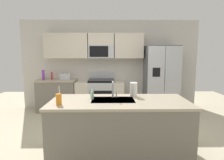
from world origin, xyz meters
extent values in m
plane|color=beige|center=(0.00, 0.00, 0.00)|extent=(9.00, 9.00, 0.00)
cube|color=beige|center=(0.00, 2.15, 1.30)|extent=(5.20, 0.10, 2.60)
cube|color=beige|center=(-1.50, 1.94, 1.85)|extent=(0.70, 0.32, 0.70)
cube|color=beige|center=(-0.89, 1.94, 1.85)|extent=(0.52, 0.32, 0.70)
cube|color=beige|center=(0.54, 1.94, 1.85)|extent=(0.82, 0.32, 0.70)
cube|color=#B7BABF|center=(-0.25, 1.94, 1.69)|extent=(0.72, 0.32, 0.38)
cube|color=black|center=(-0.31, 1.78, 1.69)|extent=(0.52, 0.01, 0.30)
cube|color=beige|center=(-0.25, 1.94, 2.04)|extent=(0.72, 0.32, 0.32)
cube|color=slate|center=(-1.52, 1.80, 0.43)|extent=(1.06, 0.60, 0.86)
cube|color=tan|center=(-1.52, 1.80, 0.88)|extent=(1.09, 0.63, 0.04)
cube|color=#B7BABF|center=(-0.25, 1.80, 0.42)|extent=(0.72, 0.60, 0.84)
cube|color=black|center=(-0.25, 1.50, 0.45)|extent=(0.60, 0.01, 0.36)
cube|color=black|center=(-0.25, 1.80, 0.87)|extent=(0.72, 0.60, 0.06)
cube|color=#B7BABF|center=(-0.25, 2.07, 1.00)|extent=(0.72, 0.06, 0.20)
cube|color=beige|center=(-0.79, 1.80, 0.42)|extent=(0.36, 0.60, 0.84)
cube|color=beige|center=(0.25, 1.80, 0.42)|extent=(0.28, 0.60, 0.84)
cube|color=#4C4F54|center=(1.44, 1.75, 0.93)|extent=(0.90, 0.70, 1.85)
cube|color=#B7BABF|center=(1.22, 1.38, 0.93)|extent=(0.44, 0.04, 1.81)
cube|color=#B7BABF|center=(1.67, 1.38, 0.93)|extent=(0.44, 0.04, 1.81)
cylinder|color=silver|center=(1.41, 1.35, 1.02)|extent=(0.02, 0.02, 0.60)
cylinder|color=silver|center=(1.47, 1.35, 1.02)|extent=(0.02, 0.02, 0.60)
cube|color=black|center=(1.22, 1.36, 1.15)|extent=(0.20, 0.00, 0.24)
cube|color=slate|center=(0.14, -0.67, 0.43)|extent=(2.14, 0.93, 0.86)
cube|color=tan|center=(0.14, -0.67, 0.88)|extent=(2.18, 0.97, 0.04)
cube|color=#B7BABF|center=(0.04, -0.62, 0.89)|extent=(0.68, 0.44, 0.03)
cube|color=#B7BABF|center=(-1.26, 1.75, 0.99)|extent=(0.28, 0.16, 0.18)
cube|color=black|center=(-1.31, 1.75, 1.08)|extent=(0.03, 0.11, 0.01)
cube|color=black|center=(-1.21, 1.75, 1.08)|extent=(0.03, 0.11, 0.01)
cylinder|color=#B2332D|center=(-1.65, 1.80, 1.01)|extent=(0.05, 0.05, 0.22)
cylinder|color=purple|center=(-1.88, 1.76, 1.04)|extent=(0.07, 0.07, 0.28)
cylinder|color=#B7BABF|center=(0.04, -0.45, 1.04)|extent=(0.03, 0.03, 0.28)
cylinder|color=#B7BABF|center=(0.04, -0.55, 1.17)|extent=(0.02, 0.20, 0.02)
cylinder|color=#B7BABF|center=(0.10, -0.45, 0.95)|extent=(0.02, 0.02, 0.10)
cylinder|color=orange|center=(-0.75, -0.91, 0.98)|extent=(0.08, 0.08, 0.16)
cylinder|color=white|center=(-0.74, -0.91, 1.11)|extent=(0.01, 0.03, 0.14)
cylinder|color=#A5D8B2|center=(-0.30, -0.58, 0.97)|extent=(0.06, 0.06, 0.13)
cylinder|color=white|center=(-0.30, -0.58, 1.05)|extent=(0.02, 0.02, 0.04)
cylinder|color=white|center=(0.40, -0.38, 1.02)|extent=(0.12, 0.12, 0.24)
camera|label=1|loc=(-0.02, -3.64, 1.64)|focal=30.86mm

